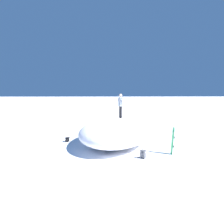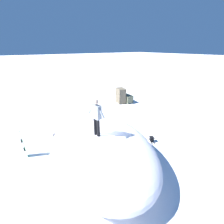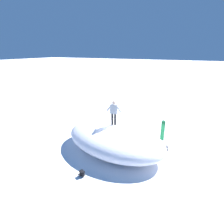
% 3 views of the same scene
% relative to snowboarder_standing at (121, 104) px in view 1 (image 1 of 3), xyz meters
% --- Properties ---
extents(ground, '(240.00, 240.00, 0.00)m').
position_rel_snowboarder_standing_xyz_m(ground, '(0.34, 0.78, -2.64)').
color(ground, white).
extents(snow_mound, '(6.36, 8.25, 1.68)m').
position_rel_snowboarder_standing_xyz_m(snow_mound, '(0.31, 0.22, -1.80)').
color(snow_mound, white).
rests_on(snow_mound, ground).
extents(snowboarder_standing, '(0.31, 1.01, 1.67)m').
position_rel_snowboarder_standing_xyz_m(snowboarder_standing, '(0.00, 0.00, 0.00)').
color(snowboarder_standing, black).
rests_on(snowboarder_standing, snow_mound).
extents(snowboard_primary_upright, '(0.15, 0.28, 1.56)m').
position_rel_snowboarder_standing_xyz_m(snowboard_primary_upright, '(-2.73, 2.77, -1.83)').
color(snowboard_primary_upright, '#1E8C47').
rests_on(snowboard_primary_upright, ground).
extents(backpack_near, '(0.52, 0.52, 0.45)m').
position_rel_snowboarder_standing_xyz_m(backpack_near, '(-0.95, 3.40, -2.41)').
color(backpack_near, '#4C4C51').
rests_on(backpack_near, ground).
extents(backpack_far, '(0.39, 0.52, 0.32)m').
position_rel_snowboarder_standing_xyz_m(backpack_far, '(3.71, -0.04, -2.48)').
color(backpack_far, black).
rests_on(backpack_far, ground).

